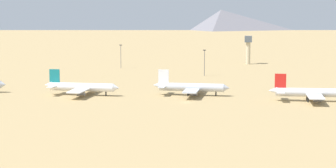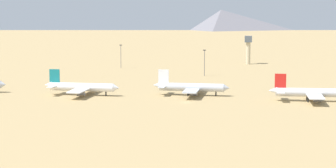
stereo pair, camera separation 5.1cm
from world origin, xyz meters
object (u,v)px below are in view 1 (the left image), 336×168
object	(u,v)px
light_pole_west	(204,61)
light_pole_east	(121,55)
parked_jet_red_3	(310,93)
parked_jet_teal_1	(81,87)
parked_jet_white_2	(191,87)
control_tower	(248,47)

from	to	relation	value
light_pole_west	light_pole_east	size ratio (longest dim) A/B	0.99
light_pole_west	parked_jet_red_3	bearing A→B (deg)	-59.14
parked_jet_teal_1	parked_jet_white_2	xyz separation A→B (m)	(51.48, 6.49, -0.04)
light_pole_west	parked_jet_white_2	bearing A→B (deg)	-90.34
parked_jet_red_3	light_pole_east	bearing A→B (deg)	130.85
parked_jet_white_2	light_pole_east	xyz separation A→B (m)	(-58.59, 116.35, 5.18)
parked_jet_teal_1	parked_jet_white_2	size ratio (longest dim) A/B	1.01
parked_jet_teal_1	light_pole_west	world-z (taller)	light_pole_west
parked_jet_teal_1	control_tower	xyz separation A→B (m)	(77.64, 162.32, 8.23)
parked_jet_teal_1	light_pole_east	xyz separation A→B (m)	(-7.11, 122.85, 5.14)
light_pole_west	control_tower	bearing A→B (deg)	71.27
parked_jet_red_3	light_pole_west	size ratio (longest dim) A/B	2.34
parked_jet_white_2	light_pole_west	xyz separation A→B (m)	(0.48, 80.09, 5.14)
control_tower	light_pole_west	world-z (taller)	control_tower
parked_jet_red_3	control_tower	xyz separation A→B (m)	(-28.27, 166.04, 8.23)
parked_jet_teal_1	light_pole_east	world-z (taller)	light_pole_east
parked_jet_teal_1	parked_jet_red_3	bearing A→B (deg)	0.77
parked_jet_teal_1	light_pole_west	bearing A→B (deg)	61.81
parked_jet_teal_1	light_pole_east	size ratio (longest dim) A/B	2.33
control_tower	light_pole_east	world-z (taller)	control_tower
parked_jet_teal_1	parked_jet_white_2	bearing A→B (deg)	9.97
control_tower	light_pole_west	xyz separation A→B (m)	(-25.68, -75.74, -3.13)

